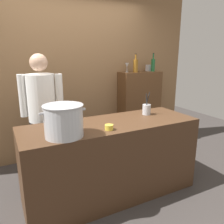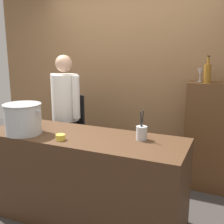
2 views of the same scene
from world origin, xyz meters
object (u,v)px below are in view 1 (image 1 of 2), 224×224
at_px(chef, 43,111).
at_px(stockpot_large, 64,121).
at_px(butter_jar, 109,127).
at_px(wine_bottle_amber, 136,66).
at_px(wine_bottle_green, 153,65).
at_px(utensil_crock, 147,109).
at_px(spice_tin_silver, 149,68).
at_px(wine_glass_short, 127,66).

bearing_deg(chef, stockpot_large, 112.45).
xyz_separation_m(butter_jar, wine_bottle_amber, (1.15, 1.30, 0.53)).
relative_size(stockpot_large, wine_bottle_amber, 1.39).
bearing_deg(wine_bottle_green, stockpot_large, -146.97).
xyz_separation_m(stockpot_large, wine_bottle_green, (1.99, 1.29, 0.41)).
distance_m(utensil_crock, spice_tin_silver, 1.46).
height_order(butter_jar, wine_glass_short, wine_glass_short).
xyz_separation_m(utensil_crock, wine_glass_short, (0.37, 1.11, 0.48)).
xyz_separation_m(wine_bottle_green, wine_glass_short, (-0.48, 0.10, -0.01)).
relative_size(utensil_crock, wine_glass_short, 1.85).
relative_size(butter_jar, wine_glass_short, 0.56).
xyz_separation_m(stockpot_large, utensil_crock, (1.15, 0.28, -0.08)).
bearing_deg(wine_bottle_green, wine_bottle_amber, -176.13).
bearing_deg(spice_tin_silver, utensil_crock, -126.79).
bearing_deg(wine_glass_short, wine_bottle_green, -11.80).
height_order(stockpot_large, wine_bottle_green, wine_bottle_green).
bearing_deg(chef, spice_tin_silver, -144.96).
relative_size(wine_bottle_amber, wine_bottle_green, 0.97).
distance_m(stockpot_large, spice_tin_silver, 2.45).
bearing_deg(chef, wine_glass_short, -140.82).
bearing_deg(utensil_crock, butter_jar, -155.69).
bearing_deg(butter_jar, chef, 120.13).
bearing_deg(wine_bottle_amber, chef, -165.30).
height_order(wine_glass_short, spice_tin_silver, wine_glass_short).
bearing_deg(spice_tin_silver, stockpot_large, -144.76).
relative_size(stockpot_large, butter_jar, 4.90).
relative_size(butter_jar, spice_tin_silver, 0.78).
distance_m(chef, spice_tin_silver, 2.15).
relative_size(chef, spice_tin_silver, 14.63).
xyz_separation_m(wine_bottle_amber, spice_tin_silver, (0.38, 0.13, -0.06)).
bearing_deg(spice_tin_silver, wine_bottle_green, -85.82).
distance_m(butter_jar, wine_glass_short, 1.85).
xyz_separation_m(wine_bottle_amber, wine_glass_short, (-0.09, 0.13, -0.01)).
distance_m(utensil_crock, wine_bottle_amber, 1.19).
distance_m(chef, wine_bottle_amber, 1.78).
relative_size(chef, wine_bottle_green, 5.19).
xyz_separation_m(chef, butter_jar, (0.50, -0.86, -0.04)).
bearing_deg(wine_bottle_green, spice_tin_silver, 94.18).
bearing_deg(stockpot_large, utensil_crock, 13.90).
relative_size(stockpot_large, wine_glass_short, 2.74).
height_order(stockpot_large, butter_jar, stockpot_large).
height_order(stockpot_large, spice_tin_silver, spice_tin_silver).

